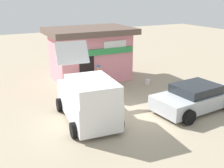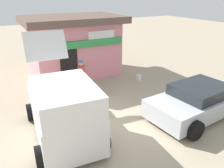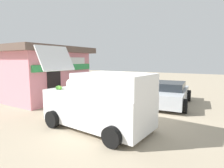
{
  "view_description": "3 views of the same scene",
  "coord_description": "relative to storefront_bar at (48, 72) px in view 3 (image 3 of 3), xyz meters",
  "views": [
    {
      "loc": [
        -5.75,
        -9.9,
        5.34
      ],
      "look_at": [
        -0.11,
        0.9,
        1.28
      ],
      "focal_mm": 43.52,
      "sensor_mm": 36.0,
      "label": 1
    },
    {
      "loc": [
        -3.4,
        -6.21,
        4.54
      ],
      "look_at": [
        0.84,
        1.34,
        0.99
      ],
      "focal_mm": 36.27,
      "sensor_mm": 36.0,
      "label": 2
    },
    {
      "loc": [
        -7.04,
        -3.4,
        2.5
      ],
      "look_at": [
        1.21,
        1.41,
        1.25
      ],
      "focal_mm": 29.55,
      "sensor_mm": 36.0,
      "label": 3
    }
  ],
  "objects": [
    {
      "name": "vendor_standing",
      "position": [
        -0.76,
        -2.92,
        -0.79
      ],
      "size": [
        0.48,
        0.48,
        1.63
      ],
      "color": "#726047",
      "rests_on": "ground_plane"
    },
    {
      "name": "paint_bucket",
      "position": [
        2.63,
        -2.78,
        -1.56
      ],
      "size": [
        0.29,
        0.29,
        0.32
      ],
      "primitive_type": "cylinder",
      "color": "silver",
      "rests_on": "ground_plane"
    },
    {
      "name": "customer_bending",
      "position": [
        -2.17,
        -3.13,
        -0.87
      ],
      "size": [
        0.58,
        0.78,
        1.38
      ],
      "color": "navy",
      "rests_on": "ground_plane"
    },
    {
      "name": "parked_sedan",
      "position": [
        2.45,
        -6.98,
        -1.1
      ],
      "size": [
        4.4,
        2.48,
        1.27
      ],
      "color": "#B2B7BC",
      "rests_on": "ground_plane"
    },
    {
      "name": "storefront_bar",
      "position": [
        0.0,
        0.0,
        0.0
      ],
      "size": [
        5.42,
        3.83,
        3.31
      ],
      "color": "pink",
      "rests_on": "ground_plane"
    },
    {
      "name": "ground_plane",
      "position": [
        -0.96,
        -5.99,
        -1.72
      ],
      "size": [
        60.0,
        60.0,
        0.0
      ],
      "primitive_type": "plane",
      "color": "tan"
    },
    {
      "name": "delivery_van",
      "position": [
        -2.58,
        -5.74,
        -0.7
      ],
      "size": [
        2.46,
        4.77,
        3.11
      ],
      "color": "white",
      "rests_on": "ground_plane"
    },
    {
      "name": "unloaded_banana_pile",
      "position": [
        -2.27,
        -2.83,
        -1.51
      ],
      "size": [
        0.78,
        0.81,
        0.45
      ],
      "color": "silver",
      "rests_on": "ground_plane"
    }
  ]
}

